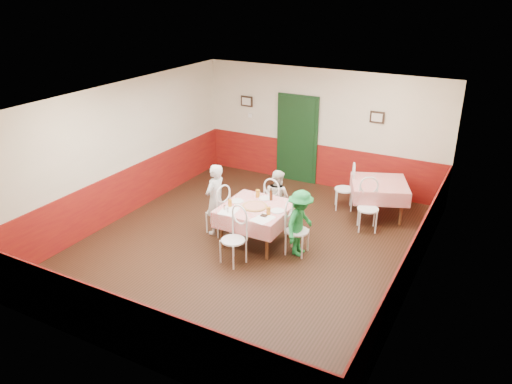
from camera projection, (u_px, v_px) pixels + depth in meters
The scene contains 39 objects.
floor at pixel (250, 245), 9.49m from camera, with size 7.00×7.00×0.00m, color black.
ceiling at pixel (250, 99), 8.39m from camera, with size 7.00×7.00×0.00m, color white.
back_wall at pixel (322, 129), 11.77m from camera, with size 6.00×0.10×2.80m, color beige.
front_wall at pixel (112, 268), 6.11m from camera, with size 6.00×0.10×2.80m, color beige.
left_wall at pixel (122, 151), 10.25m from camera, with size 0.10×7.00×2.80m, color beige.
right_wall at pixel (421, 210), 7.63m from camera, with size 0.10×7.00×2.80m, color beige.
wainscot_back at pixel (319, 165), 12.11m from camera, with size 6.00×0.03×1.00m, color maroon.
wainscot_front at pixel (120, 327), 6.47m from camera, with size 6.00×0.03×1.00m, color maroon.
wainscot_left at pixel (127, 191), 10.60m from camera, with size 0.03×7.00×1.00m, color maroon.
wainscot_right at pixel (413, 261), 7.99m from camera, with size 0.03×7.00×1.00m, color maroon.
door at pixel (297, 140), 12.13m from camera, with size 0.96×0.06×2.10m, color black.
picture_left at pixel (247, 101), 12.43m from camera, with size 0.32×0.03×0.26m, color black.
picture_right at pixel (377, 117), 10.99m from camera, with size 0.32×0.03×0.26m, color black.
thermostat at pixel (250, 115), 12.52m from camera, with size 0.10×0.03×0.10m, color white.
main_table at pixel (256, 225), 9.43m from camera, with size 1.22×1.22×0.77m, color red.
second_table at pixel (378, 199), 10.53m from camera, with size 1.12×1.12×0.77m, color red.
chair_left at pixel (218, 212), 9.77m from camera, with size 0.42×0.42×0.90m, color white, non-canonical shape.
chair_right at pixel (297, 231), 9.03m from camera, with size 0.42×0.42×0.90m, color white, non-canonical shape.
chair_far at pixel (276, 205), 10.09m from camera, with size 0.42×0.42×0.90m, color white, non-canonical shape.
chair_near at pixel (233, 240), 8.71m from camera, with size 0.42×0.42×0.90m, color white, non-canonical shape.
chair_second_a at pixel (344, 189), 10.83m from camera, with size 0.42×0.42×0.90m, color white, non-canonical shape.
chair_second_b at pixel (368, 209), 9.90m from camera, with size 0.42×0.42×0.90m, color white, non-canonical shape.
pizza at pixel (255, 206), 9.25m from camera, with size 0.46×0.46×0.03m, color #B74723.
plate_left at pixel (237, 201), 9.48m from camera, with size 0.25×0.25×0.01m, color white.
plate_right at pixel (277, 211), 9.08m from camera, with size 0.25×0.25×0.01m, color white.
plate_far at pixel (265, 198), 9.61m from camera, with size 0.25×0.25×0.01m, color white.
glass_a at pixel (230, 203), 9.25m from camera, with size 0.07×0.07×0.13m, color #BF7219.
glass_b at pixel (268, 211), 8.93m from camera, with size 0.08×0.08×0.14m, color #BF7219.
glass_c at pixel (258, 193), 9.65m from camera, with size 0.08×0.08×0.15m, color #BF7219.
beer_bottle at pixel (271, 195), 9.50m from camera, with size 0.06×0.06×0.22m, color #381C0A.
shaker_a at pixel (225, 208), 9.12m from camera, with size 0.04×0.04×0.09m, color silver.
shaker_b at pixel (228, 210), 9.03m from camera, with size 0.04×0.04×0.09m, color silver.
shaker_c at pixel (225, 207), 9.14m from camera, with size 0.04×0.04×0.09m, color #B23319.
menu_left at pixel (229, 211), 9.09m from camera, with size 0.30×0.40×0.00m, color white.
menu_right at pixel (263, 219), 8.80m from camera, with size 0.30×0.40×0.00m, color white.
wallet at pixel (264, 216), 8.89m from camera, with size 0.11×0.09×0.02m, color black.
diner_left at pixel (215, 199), 9.69m from camera, with size 0.52×0.34×1.43m, color gray.
diner_far at pixel (277, 198), 10.08m from camera, with size 0.57×0.45×1.18m, color gray.
diner_right at pixel (300, 223), 8.94m from camera, with size 0.81×0.46×1.25m, color gray.
Camera 1 is at (4.05, -7.28, 4.66)m, focal length 35.00 mm.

